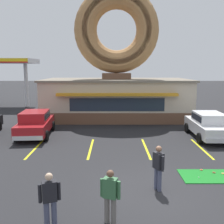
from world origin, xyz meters
TOP-DOWN VIEW (x-y plane):
  - ground_plane at (0.00, 0.00)m, footprint 160.00×160.00m
  - donut_shop_building at (-0.98, 13.94)m, footprint 12.30×6.75m
  - putting_mat at (3.02, 1.28)m, footprint 3.24×1.38m
  - mini_donut_near_left at (3.17, 1.47)m, footprint 0.13×0.13m
  - mini_donut_near_right at (2.84, 1.57)m, footprint 0.13×0.13m
  - mini_donut_mid_centre at (2.42, 1.87)m, footprint 0.13×0.13m
  - golf_ball at (2.06, 1.09)m, footprint 0.04×0.04m
  - car_red at (-6.25, 7.71)m, footprint 2.24×4.68m
  - car_white at (4.57, 7.16)m, footprint 2.04×4.59m
  - pedestrian_blue_sweater_man at (-1.41, -1.90)m, footprint 0.56×0.36m
  - pedestrian_hooded_kid at (0.27, 0.13)m, footprint 0.38×0.55m
  - pedestrian_leather_jacket_man at (-3.04, -2.09)m, footprint 0.57×0.35m
  - trash_bin at (4.15, 11.49)m, footprint 0.57×0.57m
  - parking_stripe_left at (-5.52, 5.00)m, footprint 0.12×3.60m
  - parking_stripe_mid_left at (-2.52, 5.00)m, footprint 0.12×3.60m
  - parking_stripe_centre at (0.48, 5.00)m, footprint 0.12×3.60m
  - parking_stripe_mid_right at (3.48, 5.00)m, footprint 0.12×3.60m

SIDE VIEW (x-z plane):
  - ground_plane at x=0.00m, z-range 0.00..0.00m
  - parking_stripe_left at x=-5.52m, z-range 0.00..0.01m
  - parking_stripe_mid_left at x=-2.52m, z-range 0.00..0.01m
  - parking_stripe_centre at x=0.48m, z-range 0.00..0.01m
  - parking_stripe_mid_right at x=3.48m, z-range 0.00..0.01m
  - putting_mat at x=3.02m, z-range 0.00..0.03m
  - mini_donut_near_left at x=3.17m, z-range 0.03..0.07m
  - mini_donut_near_right at x=2.84m, z-range 0.03..0.07m
  - mini_donut_mid_centre at x=2.42m, z-range 0.03..0.07m
  - golf_ball at x=2.06m, z-range 0.03..0.07m
  - trash_bin at x=4.15m, z-range 0.01..0.99m
  - pedestrian_leather_jacket_man at x=-3.04m, z-range 0.08..1.63m
  - pedestrian_blue_sweater_man at x=-1.41m, z-range 0.08..1.64m
  - car_red at x=-6.25m, z-range 0.07..1.67m
  - car_white at x=4.57m, z-range 0.07..1.67m
  - pedestrian_hooded_kid at x=0.27m, z-range 0.08..1.71m
  - donut_shop_building at x=-0.98m, z-range -1.74..9.22m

